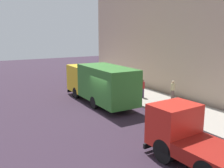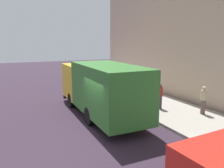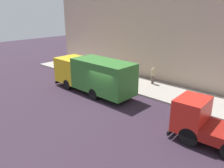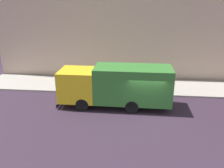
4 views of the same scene
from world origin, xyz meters
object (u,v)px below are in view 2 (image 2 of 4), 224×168
(pedestrian_walking, at_px, (160,96))
(traffic_cone_orange, at_px, (107,90))
(large_utility_truck, at_px, (100,87))
(pedestrian_standing, at_px, (204,99))

(pedestrian_walking, height_order, traffic_cone_orange, pedestrian_walking)
(large_utility_truck, bearing_deg, pedestrian_standing, -26.99)
(large_utility_truck, relative_size, pedestrian_walking, 5.33)
(large_utility_truck, bearing_deg, traffic_cone_orange, 61.69)
(traffic_cone_orange, bearing_deg, pedestrian_walking, -76.84)
(traffic_cone_orange, bearing_deg, pedestrian_standing, -68.71)
(pedestrian_standing, xyz_separation_m, traffic_cone_orange, (-2.83, 7.26, -0.57))
(large_utility_truck, distance_m, pedestrian_walking, 3.86)
(pedestrian_standing, relative_size, traffic_cone_orange, 2.79)
(pedestrian_walking, distance_m, traffic_cone_orange, 5.47)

